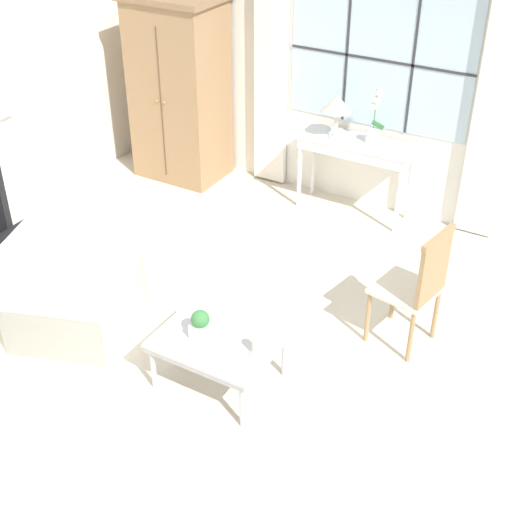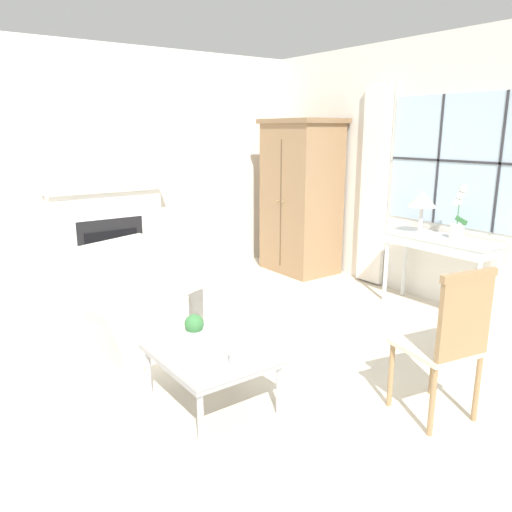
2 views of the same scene
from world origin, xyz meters
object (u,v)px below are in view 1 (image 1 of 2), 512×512
Objects in this scene: armchair_upholstered at (72,294)px; armoire at (179,89)px; table_lamp at (337,105)px; side_chair_wooden at (419,282)px; pillar_candle at (257,345)px; potted_plant_small at (200,324)px; console_table at (356,150)px; coffee_table at (219,341)px; potted_orchid at (374,124)px.

armoire is at bearing 107.18° from armchair_upholstered.
side_chair_wooden is (1.47, -1.67, -0.56)m from table_lamp.
side_chair_wooden reaches higher than pillar_candle.
armchair_upholstered is 1.31m from potted_plant_small.
pillar_candle is at bearing -123.34° from side_chair_wooden.
console_table is 1.11× the size of side_chair_wooden.
armoire is at bearing -178.05° from table_lamp.
console_table is 2.86m from coffee_table.
coffee_table is (0.42, -2.77, -0.77)m from table_lamp.
table_lamp is 0.52× the size of coffee_table.
coffee_table is at bearing 29.07° from potted_plant_small.
armoire is 2.34× the size of coffee_table.
pillar_candle is at bearing -82.48° from potted_orchid.
coffee_table is at bearing -88.80° from potted_orchid.
potted_plant_small is 1.40× the size of pillar_candle.
armchair_upholstered is at bearing -72.82° from armoire.
armchair_upholstered is at bearing -112.60° from console_table.
side_chair_wooden is at bearing 24.56° from armchair_upholstered.
side_chair_wooden is at bearing 56.66° from pillar_candle.
table_lamp is at bearing 70.73° from armchair_upholstered.
armoire is 3.77m from pillar_candle.
potted_plant_small is at bearing -150.93° from coffee_table.
potted_plant_small is at bearing -2.18° from armchair_upholstered.
armoire reaches higher than table_lamp.
coffee_table is at bearing -81.45° from table_lamp.
side_chair_wooden is 6.60× the size of pillar_candle.
armchair_upholstered reaches higher than potted_plant_small.
potted_plant_small is (2.12, -2.77, -0.47)m from armoire.
potted_plant_small is at bearing -90.95° from potted_orchid.
table_lamp is (-0.21, -0.06, 0.44)m from console_table.
coffee_table is 0.20m from potted_plant_small.
console_table is at bearing 91.94° from potted_plant_small.
coffee_table is 5.38× the size of pillar_candle.
potted_orchid is (0.36, 0.10, -0.16)m from table_lamp.
potted_orchid is (2.17, 0.16, -0.01)m from armoire.
side_chair_wooden is at bearing -57.58° from potted_orchid.
pillar_candle is at bearing -79.51° from console_table.
side_chair_wooden is 1.35m from pillar_candle.
console_table reaches higher than coffee_table.
pillar_candle is (2.55, -2.72, -0.51)m from armoire.
armoire is 2.05m from console_table.
table_lamp is 2.29m from side_chair_wooden.
table_lamp is 0.40m from potted_orchid.
side_chair_wooden is (1.26, -1.72, -0.11)m from console_table.
potted_plant_small is (-0.11, -0.06, 0.15)m from coffee_table.
table_lamp is 2.92m from potted_plant_small.
table_lamp is at bearing 98.55° from coffee_table.
side_chair_wooden is 4.72× the size of potted_plant_small.
potted_orchid reaches higher than side_chair_wooden.
console_table is 2.14m from side_chair_wooden.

